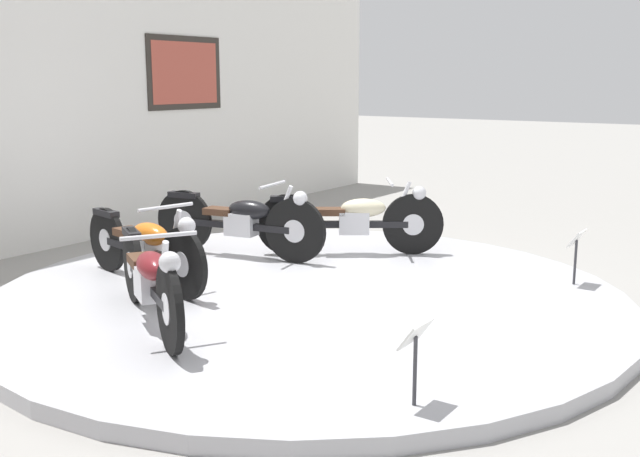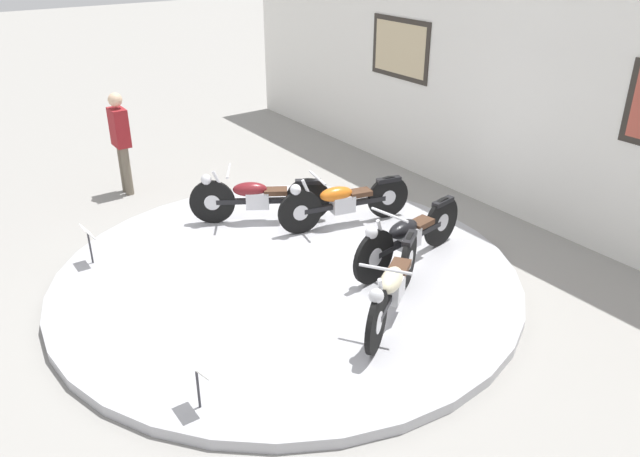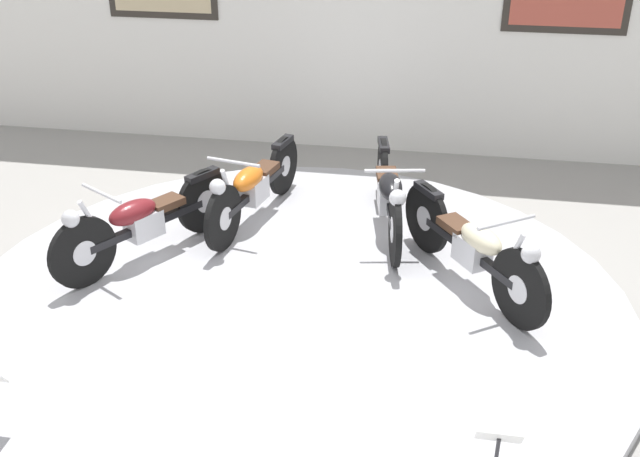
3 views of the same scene
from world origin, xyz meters
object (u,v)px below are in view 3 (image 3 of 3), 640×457
Objects in this scene: motorcycle_orange at (253,185)px; info_placard_front_centre at (498,446)px; motorcycle_black at (389,193)px; motorcycle_maroon at (143,220)px; motorcycle_cream at (473,246)px.

motorcycle_orange is 3.94m from info_placard_front_centre.
motorcycle_black reaches higher than motorcycle_orange.
motorcycle_maroon is 0.86× the size of motorcycle_black.
motorcycle_cream reaches higher than motorcycle_orange.
motorcycle_black reaches higher than motorcycle_maroon.
motorcycle_cream is at bearing 93.07° from info_placard_front_centre.
motorcycle_maroon is 0.89× the size of motorcycle_orange.
motorcycle_orange is 0.97× the size of motorcycle_black.
motorcycle_orange is at bearing -179.89° from motorcycle_black.
motorcycle_cream is (2.91, 0.00, 0.01)m from motorcycle_maroon.
motorcycle_maroon is 1.03× the size of motorcycle_cream.
info_placard_front_centre is at bearing -37.33° from motorcycle_maroon.
motorcycle_maroon is at bearing 142.67° from info_placard_front_centre.
motorcycle_maroon is at bearing -156.73° from motorcycle_black.
info_placard_front_centre is (0.91, -3.23, -0.03)m from motorcycle_black.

